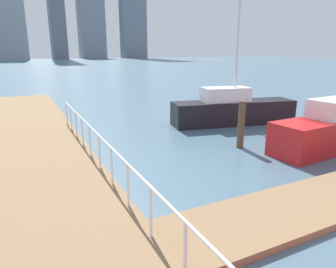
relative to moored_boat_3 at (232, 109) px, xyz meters
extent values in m
plane|color=slate|center=(-5.20, 3.70, -0.80)|extent=(300.00, 300.00, 0.00)
cube|color=#93704C|center=(-3.48, -8.34, -0.71)|extent=(10.44, 2.00, 0.18)
cylinder|color=white|center=(-8.35, -9.57, 0.12)|extent=(0.06, 0.06, 1.05)
cylinder|color=white|center=(-8.35, -8.25, 0.12)|extent=(0.06, 0.06, 1.05)
cylinder|color=white|center=(-8.35, -6.92, 0.12)|extent=(0.06, 0.06, 1.05)
cylinder|color=white|center=(-8.35, -5.60, 0.12)|extent=(0.06, 0.06, 1.05)
cylinder|color=white|center=(-8.35, -4.28, 0.12)|extent=(0.06, 0.06, 1.05)
cylinder|color=white|center=(-8.35, -2.95, 0.12)|extent=(0.06, 0.06, 1.05)
cylinder|color=white|center=(-8.35, -1.63, 0.12)|extent=(0.06, 0.06, 1.05)
cylinder|color=white|center=(-8.35, -0.31, 0.12)|extent=(0.06, 0.06, 1.05)
cylinder|color=white|center=(-8.35, 1.02, 0.12)|extent=(0.06, 0.06, 1.05)
cylinder|color=white|center=(-8.35, 2.34, 0.12)|extent=(0.06, 0.06, 1.05)
cylinder|color=white|center=(-8.35, -9.57, 0.65)|extent=(0.06, 23.82, 0.06)
cylinder|color=brown|center=(-2.35, -3.58, 0.16)|extent=(0.28, 0.28, 1.94)
cube|color=black|center=(0.08, -0.02, -0.18)|extent=(6.94, 2.89, 1.25)
cube|color=white|center=(-0.44, 0.09, 0.82)|extent=(2.68, 1.72, 0.75)
cylinder|color=silver|center=(0.08, -0.02, 4.17)|extent=(0.12, 0.12, 7.44)
cube|color=#8C939E|center=(-9.95, 137.96, 17.99)|extent=(11.78, 9.29, 37.59)
cube|color=gray|center=(27.96, 156.22, 16.11)|extent=(12.58, 13.65, 33.84)
camera|label=1|loc=(-10.33, -13.00, 3.08)|focal=32.32mm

